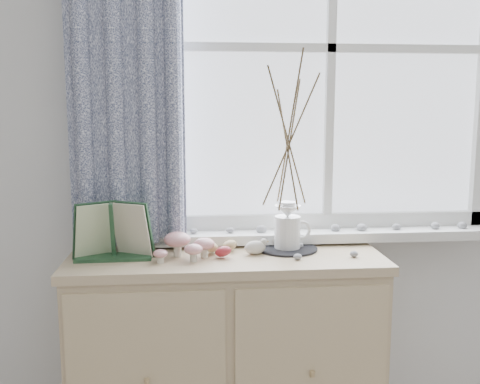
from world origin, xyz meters
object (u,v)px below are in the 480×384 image
(botanical_book, at_px, (112,231))
(toadstool_cluster, at_px, (185,244))
(twig_pitcher, at_px, (289,137))
(sideboard, at_px, (226,359))

(botanical_book, relative_size, toadstool_cluster, 1.42)
(twig_pitcher, bearing_deg, toadstool_cluster, -178.51)
(toadstool_cluster, xyz_separation_m, twig_pitcher, (0.40, 0.09, 0.39))
(twig_pitcher, bearing_deg, sideboard, -178.31)
(botanical_book, xyz_separation_m, toadstool_cluster, (0.27, 0.02, -0.06))
(botanical_book, bearing_deg, twig_pitcher, 7.48)
(sideboard, bearing_deg, twig_pitcher, 12.59)
(botanical_book, height_order, toadstool_cluster, botanical_book)
(twig_pitcher, bearing_deg, botanical_book, 178.04)
(botanical_book, bearing_deg, sideboard, 5.29)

